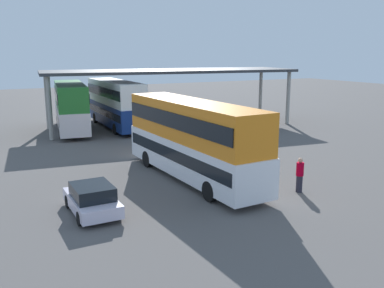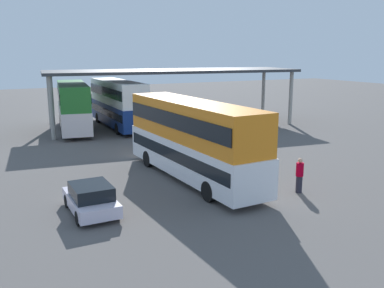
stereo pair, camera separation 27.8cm
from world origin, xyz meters
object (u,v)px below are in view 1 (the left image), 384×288
object	(u,v)px
double_decker_main	(192,137)
parked_hatchback	(92,199)
double_decker_mid_row	(115,102)
double_decker_near_canopy	(71,105)
pedestrian_waiting	(300,175)

from	to	relation	value
double_decker_main	parked_hatchback	size ratio (longest dim) A/B	3.15
double_decker_main	double_decker_mid_row	xyz separation A→B (m)	(1.28, 17.92, 0.00)
parked_hatchback	double_decker_near_canopy	world-z (taller)	double_decker_near_canopy
parked_hatchback	pedestrian_waiting	size ratio (longest dim) A/B	2.07
double_decker_mid_row	pedestrian_waiting	size ratio (longest dim) A/B	6.26
parked_hatchback	double_decker_near_canopy	distance (m)	20.92
pedestrian_waiting	double_decker_near_canopy	bearing A→B (deg)	87.77
double_decker_main	double_decker_near_canopy	size ratio (longest dim) A/B	1.10
double_decker_near_canopy	double_decker_mid_row	distance (m)	4.09
double_decker_main	parked_hatchback	world-z (taller)	double_decker_main
double_decker_main	pedestrian_waiting	bearing A→B (deg)	-142.89
double_decker_near_canopy	pedestrian_waiting	world-z (taller)	double_decker_near_canopy
double_decker_main	double_decker_mid_row	size ratio (longest dim) A/B	1.04
double_decker_near_canopy	double_decker_mid_row	bearing A→B (deg)	-82.04
double_decker_near_canopy	pedestrian_waiting	bearing A→B (deg)	-155.21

